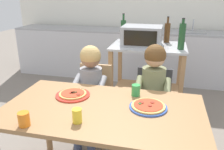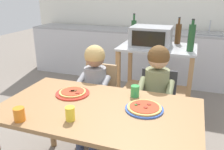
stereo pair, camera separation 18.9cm
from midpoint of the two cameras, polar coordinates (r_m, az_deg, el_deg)
The scene contains 18 objects.
ground_plane at distance 3.11m, azimuth 2.21°, elevation -9.97°, with size 12.10×12.10×0.00m, color slate.
back_wall_tiled at distance 4.56m, azimuth 7.34°, elevation 17.28°, with size 5.24×0.14×2.70m.
kitchen_counter at distance 4.29m, azimuth 6.20°, elevation 4.88°, with size 4.72×0.60×1.09m.
kitchen_island_cart at distance 2.99m, azimuth 6.82°, elevation 1.41°, with size 0.90×0.63×0.91m.
toaster_oven at distance 2.89m, azimuth 5.42°, elevation 9.51°, with size 0.47×0.38×0.23m.
bottle_dark_olive_oil at distance 3.17m, azimuth 1.04°, elevation 10.96°, with size 0.07×0.07×0.35m.
bottle_brown_beer at distance 3.10m, azimuth 11.55°, elevation 10.14°, with size 0.07×0.07×0.33m.
bottle_tall_green_wine at distance 2.74m, azimuth 14.75°, elevation 9.15°, with size 0.07×0.07×0.35m.
dining_table at distance 1.77m, azimuth -5.41°, elevation -10.85°, with size 1.46×0.82×0.74m.
dining_chair_left at distance 2.50m, azimuth -6.65°, elevation -5.49°, with size 0.36×0.36×0.81m.
dining_chair_right at distance 2.38m, azimuth 7.56°, elevation -6.88°, with size 0.36×0.36×0.81m.
child_in_grey_shirt at distance 2.32m, azimuth -7.82°, elevation -2.18°, with size 0.32×0.42×1.03m.
child_in_olive_shirt at distance 2.19m, azimuth 7.48°, elevation -3.12°, with size 0.32×0.42×1.07m.
pizza_plate_red_rimmed at distance 1.94m, azimuth -12.28°, elevation -4.69°, with size 0.28×0.28×0.03m.
pizza_plate_blue_rimmed at distance 1.72m, azimuth 5.69°, elevation -7.70°, with size 0.28×0.28×0.03m.
drinking_cup_green at distance 1.90m, azimuth 2.99°, elevation -3.76°, with size 0.07×0.07×0.09m, color green.
drinking_cup_orange at distance 1.63m, azimuth -23.85°, elevation -9.87°, with size 0.07×0.07×0.09m, color orange.
drinking_cup_yellow at distance 1.56m, azimuth -11.99°, elevation -9.74°, with size 0.06×0.06×0.10m, color yellow.
Camera 1 is at (0.42, -1.46, 1.55)m, focal length 37.58 mm.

